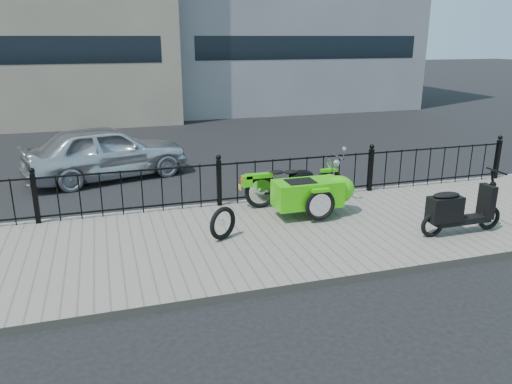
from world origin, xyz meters
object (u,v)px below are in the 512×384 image
object	(u,v)px
scooter	(457,211)
spare_tire	(223,223)
sedan_car	(107,152)
motorcycle_sidecar	(313,190)

from	to	relation	value
scooter	spare_tire	size ratio (longest dim) A/B	2.81
spare_tire	sedan_car	xyz separation A→B (m)	(-1.79, 5.08, 0.28)
motorcycle_sidecar	sedan_car	bearing A→B (deg)	131.49
sedan_car	scooter	bearing A→B (deg)	-151.84
motorcycle_sidecar	scooter	world-z (taller)	scooter
motorcycle_sidecar	sedan_car	size ratio (longest dim) A/B	0.56
spare_tire	sedan_car	size ratio (longest dim) A/B	0.15
motorcycle_sidecar	spare_tire	size ratio (longest dim) A/B	3.87
spare_tire	motorcycle_sidecar	bearing A→B (deg)	21.19
sedan_car	motorcycle_sidecar	bearing A→B (deg)	-154.12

